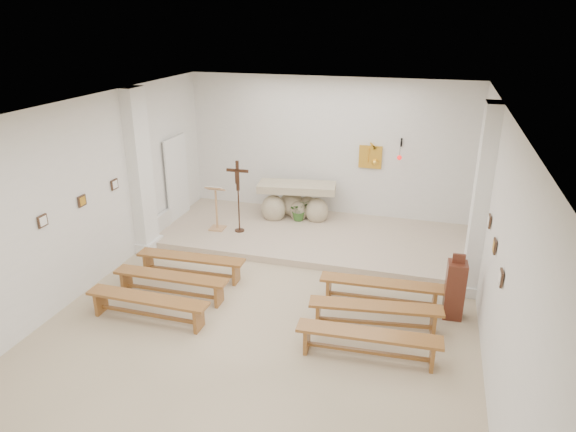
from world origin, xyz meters
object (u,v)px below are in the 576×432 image
(altar, at_px, (296,203))
(bench_left_front, at_px, (191,261))
(donation_pedestal, at_px, (455,290))
(lectern, at_px, (216,207))
(bench_left_third, at_px, (148,303))
(crucifix_stand, at_px, (238,191))
(bench_right_second, at_px, (375,311))
(bench_right_front, at_px, (381,287))
(bench_left_second, at_px, (171,281))
(bench_right_third, at_px, (368,339))

(altar, xyz_separation_m, bench_left_front, (-1.22, -3.30, -0.18))
(bench_left_front, bearing_deg, donation_pedestal, -2.80)
(lectern, relative_size, bench_left_third, 0.51)
(bench_left_third, bearing_deg, altar, 76.52)
(altar, distance_m, donation_pedestal, 4.99)
(donation_pedestal, distance_m, bench_left_third, 5.15)
(crucifix_stand, relative_size, donation_pedestal, 1.42)
(crucifix_stand, distance_m, bench_right_second, 4.61)
(donation_pedestal, bearing_deg, bench_left_third, -164.98)
(bench_right_second, relative_size, bench_left_third, 1.01)
(donation_pedestal, distance_m, bench_right_front, 1.24)
(altar, relative_size, bench_right_second, 0.90)
(bench_right_front, xyz_separation_m, bench_left_second, (-3.68, -0.81, 0.00))
(bench_left_front, relative_size, bench_right_front, 1.00)
(bench_left_front, bearing_deg, bench_right_front, -2.10)
(bench_left_front, bearing_deg, bench_left_third, -92.10)
(crucifix_stand, height_order, bench_left_third, crucifix_stand)
(altar, xyz_separation_m, bench_right_second, (2.46, -4.11, -0.18))
(bench_right_front, bearing_deg, crucifix_stand, 146.09)
(crucifix_stand, height_order, bench_right_third, crucifix_stand)
(bench_left_front, bearing_deg, altar, 67.62)
(bench_left_second, height_order, bench_right_second, same)
(donation_pedestal, relative_size, bench_left_second, 0.55)
(lectern, xyz_separation_m, bench_left_second, (0.35, -2.87, -0.35))
(bench_right_front, relative_size, bench_left_third, 1.01)
(lectern, bearing_deg, bench_right_front, -29.73)
(bench_left_front, height_order, bench_left_second, same)
(bench_left_second, height_order, bench_right_third, same)
(lectern, distance_m, bench_left_front, 2.12)
(donation_pedestal, relative_size, bench_right_second, 0.54)
(bench_right_third, bearing_deg, bench_right_front, 86.91)
(bench_left_third, relative_size, bench_right_third, 0.99)
(lectern, bearing_deg, bench_right_second, -38.09)
(bench_right_second, bearing_deg, crucifix_stand, 132.53)
(altar, distance_m, bench_left_second, 4.29)
(bench_left_front, distance_m, bench_right_second, 3.77)
(lectern, distance_m, bench_left_second, 2.91)
(crucifix_stand, xyz_separation_m, bench_left_front, (-0.19, -2.10, -0.78))
(bench_left_front, distance_m, bench_left_second, 0.81)
(bench_right_second, bearing_deg, bench_left_second, 172.34)
(bench_right_front, bearing_deg, donation_pedestal, -5.62)
(altar, height_order, bench_right_second, altar)
(crucifix_stand, distance_m, bench_right_third, 5.16)
(bench_left_front, bearing_deg, bench_left_second, -92.10)
(lectern, relative_size, bench_right_front, 0.51)
(bench_right_second, bearing_deg, altar, 113.32)
(bench_left_third, bearing_deg, lectern, 95.87)
(donation_pedestal, xyz_separation_m, bench_left_second, (-4.91, -0.75, -0.18))
(altar, height_order, crucifix_stand, crucifix_stand)
(bench_left_front, height_order, bench_right_second, same)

